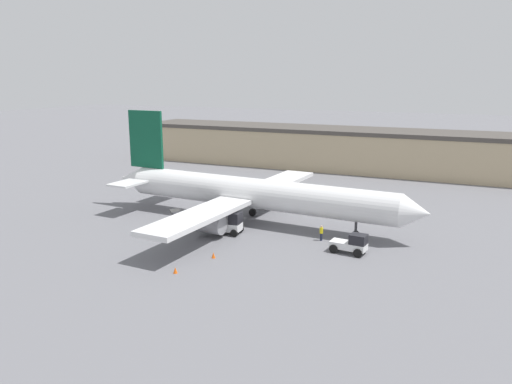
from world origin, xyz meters
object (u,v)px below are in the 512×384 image
at_px(safety_cone_near, 175,270).
at_px(safety_cone_far, 213,255).
at_px(ground_crew_worker, 321,232).
at_px(baggage_tug, 231,224).
at_px(pushback_tug, 351,244).
at_px(belt_loader_truck, 179,220).
at_px(airplane, 248,193).

relative_size(safety_cone_near, safety_cone_far, 1.00).
relative_size(ground_crew_worker, safety_cone_far, 2.92).
height_order(safety_cone_near, safety_cone_far, same).
distance_m(baggage_tug, safety_cone_far, 7.46).
relative_size(pushback_tug, safety_cone_far, 6.47).
height_order(belt_loader_truck, safety_cone_far, belt_loader_truck).
xyz_separation_m(airplane, ground_crew_worker, (9.91, -3.28, -2.56)).
bearing_deg(safety_cone_far, safety_cone_near, -104.11).
distance_m(ground_crew_worker, belt_loader_truck, 15.87).
bearing_deg(pushback_tug, airplane, 162.81).
xyz_separation_m(belt_loader_truck, safety_cone_far, (8.10, -6.64, -0.65)).
height_order(baggage_tug, belt_loader_truck, baggage_tug).
height_order(ground_crew_worker, safety_cone_near, ground_crew_worker).
height_order(airplane, safety_cone_far, airplane).
bearing_deg(baggage_tug, airplane, 91.74).
distance_m(ground_crew_worker, safety_cone_near, 16.23).
distance_m(airplane, belt_loader_truck, 8.49).
bearing_deg(pushback_tug, baggage_tug, -177.07).
xyz_separation_m(baggage_tug, belt_loader_truck, (-6.29, -0.55, -0.18)).
xyz_separation_m(ground_crew_worker, pushback_tug, (3.76, -2.58, 0.09)).
bearing_deg(airplane, pushback_tug, -19.88).
bearing_deg(airplane, safety_cone_far, -76.01).
bearing_deg(safety_cone_near, pushback_tug, 41.54).
relative_size(ground_crew_worker, baggage_tug, 0.60).
xyz_separation_m(airplane, safety_cone_near, (1.17, -16.94, -3.14)).
xyz_separation_m(airplane, safety_cone_far, (2.32, -12.34, -3.14)).
relative_size(airplane, ground_crew_worker, 24.61).
distance_m(belt_loader_truck, pushback_tug, 19.45).
relative_size(baggage_tug, safety_cone_near, 4.83).
relative_size(airplane, safety_cone_near, 71.77).
height_order(ground_crew_worker, safety_cone_far, ground_crew_worker).
height_order(belt_loader_truck, safety_cone_near, belt_loader_truck).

